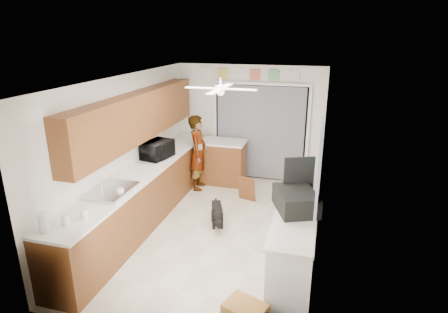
# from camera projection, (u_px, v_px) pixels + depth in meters

# --- Properties ---
(floor) EXTENTS (5.00, 5.00, 0.00)m
(floor) POSITION_uv_depth(u_px,v_px,m) (218.00, 228.00, 6.32)
(floor) COLOR beige
(floor) RESTS_ON ground
(ceiling) EXTENTS (5.00, 5.00, 0.00)m
(ceiling) POSITION_uv_depth(u_px,v_px,m) (217.00, 78.00, 5.53)
(ceiling) COLOR white
(ceiling) RESTS_ON ground
(wall_back) EXTENTS (3.20, 0.00, 3.20)m
(wall_back) POSITION_uv_depth(u_px,v_px,m) (249.00, 123.00, 8.21)
(wall_back) COLOR white
(wall_back) RESTS_ON ground
(wall_front) EXTENTS (3.20, 0.00, 3.20)m
(wall_front) POSITION_uv_depth(u_px,v_px,m) (145.00, 238.00, 3.64)
(wall_front) COLOR white
(wall_front) RESTS_ON ground
(wall_left) EXTENTS (0.00, 5.00, 5.00)m
(wall_left) POSITION_uv_depth(u_px,v_px,m) (127.00, 150.00, 6.33)
(wall_left) COLOR white
(wall_left) RESTS_ON ground
(wall_right) EXTENTS (0.00, 5.00, 5.00)m
(wall_right) POSITION_uv_depth(u_px,v_px,m) (321.00, 168.00, 5.52)
(wall_right) COLOR white
(wall_right) RESTS_ON ground
(left_base_cabinets) EXTENTS (0.60, 4.80, 0.90)m
(left_base_cabinets) POSITION_uv_depth(u_px,v_px,m) (146.00, 195.00, 6.51)
(left_base_cabinets) COLOR brown
(left_base_cabinets) RESTS_ON floor
(left_countertop) EXTENTS (0.62, 4.80, 0.04)m
(left_countertop) POSITION_uv_depth(u_px,v_px,m) (145.00, 170.00, 6.36)
(left_countertop) COLOR white
(left_countertop) RESTS_ON left_base_cabinets
(upper_cabinets) EXTENTS (0.32, 4.00, 0.80)m
(upper_cabinets) POSITION_uv_depth(u_px,v_px,m) (139.00, 116.00, 6.30)
(upper_cabinets) COLOR brown
(upper_cabinets) RESTS_ON wall_left
(sink_basin) EXTENTS (0.50, 0.76, 0.06)m
(sink_basin) POSITION_uv_depth(u_px,v_px,m) (113.00, 191.00, 5.43)
(sink_basin) COLOR silver
(sink_basin) RESTS_ON left_countertop
(faucet) EXTENTS (0.03, 0.03, 0.22)m
(faucet) POSITION_uv_depth(u_px,v_px,m) (101.00, 184.00, 5.45)
(faucet) COLOR silver
(faucet) RESTS_ON left_countertop
(peninsula_base) EXTENTS (1.00, 0.60, 0.90)m
(peninsula_base) POSITION_uv_depth(u_px,v_px,m) (221.00, 163.00, 8.13)
(peninsula_base) COLOR brown
(peninsula_base) RESTS_ON floor
(peninsula_top) EXTENTS (1.04, 0.64, 0.04)m
(peninsula_top) POSITION_uv_depth(u_px,v_px,m) (221.00, 142.00, 7.98)
(peninsula_top) COLOR white
(peninsula_top) RESTS_ON peninsula_base
(back_opening_recess) EXTENTS (2.00, 0.06, 2.10)m
(back_opening_recess) POSITION_uv_depth(u_px,v_px,m) (260.00, 133.00, 8.18)
(back_opening_recess) COLOR black
(back_opening_recess) RESTS_ON wall_back
(curtain_panel) EXTENTS (1.90, 0.03, 2.05)m
(curtain_panel) POSITION_uv_depth(u_px,v_px,m) (260.00, 133.00, 8.15)
(curtain_panel) COLOR gray
(curtain_panel) RESTS_ON wall_back
(door_trim_left) EXTENTS (0.06, 0.04, 2.10)m
(door_trim_left) POSITION_uv_depth(u_px,v_px,m) (215.00, 130.00, 8.41)
(door_trim_left) COLOR white
(door_trim_left) RESTS_ON wall_back
(door_trim_right) EXTENTS (0.06, 0.04, 2.10)m
(door_trim_right) POSITION_uv_depth(u_px,v_px,m) (308.00, 137.00, 7.90)
(door_trim_right) COLOR white
(door_trim_right) RESTS_ON wall_back
(door_trim_head) EXTENTS (2.10, 0.04, 0.06)m
(door_trim_head) POSITION_uv_depth(u_px,v_px,m) (262.00, 84.00, 7.82)
(door_trim_head) COLOR white
(door_trim_head) RESTS_ON wall_back
(header_frame_0) EXTENTS (0.22, 0.02, 0.22)m
(header_frame_0) POSITION_uv_depth(u_px,v_px,m) (223.00, 74.00, 8.00)
(header_frame_0) COLOR gold
(header_frame_0) RESTS_ON wall_back
(header_frame_2) EXTENTS (0.22, 0.02, 0.22)m
(header_frame_2) POSITION_uv_depth(u_px,v_px,m) (255.00, 75.00, 7.82)
(header_frame_2) COLOR #DF6853
(header_frame_2) RESTS_ON wall_back
(header_frame_3) EXTENTS (0.22, 0.02, 0.22)m
(header_frame_3) POSITION_uv_depth(u_px,v_px,m) (274.00, 75.00, 7.72)
(header_frame_3) COLOR #64B06D
(header_frame_3) RESTS_ON wall_back
(header_frame_4) EXTENTS (0.22, 0.02, 0.22)m
(header_frame_4) POSITION_uv_depth(u_px,v_px,m) (294.00, 76.00, 7.62)
(header_frame_4) COLOR silver
(header_frame_4) RESTS_ON wall_back
(route66_sign) EXTENTS (0.22, 0.02, 0.26)m
(route66_sign) POSITION_uv_depth(u_px,v_px,m) (207.00, 73.00, 8.09)
(route66_sign) COLOR silver
(route66_sign) RESTS_ON wall_back
(right_counter_base) EXTENTS (0.50, 1.40, 0.90)m
(right_counter_base) POSITION_uv_depth(u_px,v_px,m) (293.00, 256.00, 4.74)
(right_counter_base) COLOR white
(right_counter_base) RESTS_ON floor
(right_counter_top) EXTENTS (0.54, 1.44, 0.04)m
(right_counter_top) POSITION_uv_depth(u_px,v_px,m) (294.00, 223.00, 4.60)
(right_counter_top) COLOR white
(right_counter_top) RESTS_ON right_counter_base
(abstract_painting) EXTENTS (0.03, 1.15, 0.95)m
(abstract_painting) POSITION_uv_depth(u_px,v_px,m) (320.00, 164.00, 4.49)
(abstract_painting) COLOR #F15995
(abstract_painting) RESTS_ON wall_right
(ceiling_fan) EXTENTS (1.14, 1.14, 0.24)m
(ceiling_fan) POSITION_uv_depth(u_px,v_px,m) (221.00, 89.00, 5.77)
(ceiling_fan) COLOR white
(ceiling_fan) RESTS_ON ceiling
(microwave) EXTENTS (0.50, 0.65, 0.32)m
(microwave) POSITION_uv_depth(u_px,v_px,m) (157.00, 150.00, 6.85)
(microwave) COLOR black
(microwave) RESTS_ON left_countertop
(cup) EXTENTS (0.14, 0.14, 0.08)m
(cup) POSITION_uv_depth(u_px,v_px,m) (120.00, 191.00, 5.37)
(cup) COLOR white
(cup) RESTS_ON left_countertop
(jar_a) EXTENTS (0.11, 0.11, 0.12)m
(jar_a) POSITION_uv_depth(u_px,v_px,m) (85.00, 214.00, 4.66)
(jar_a) COLOR silver
(jar_a) RESTS_ON left_countertop
(jar_b) EXTENTS (0.10, 0.10, 0.13)m
(jar_b) POSITION_uv_depth(u_px,v_px,m) (65.00, 220.00, 4.49)
(jar_b) COLOR silver
(jar_b) RESTS_ON left_countertop
(paper_towel_roll) EXTENTS (0.14, 0.14, 0.24)m
(paper_towel_roll) POSITION_uv_depth(u_px,v_px,m) (43.00, 222.00, 4.33)
(paper_towel_roll) COLOR white
(paper_towel_roll) RESTS_ON left_countertop
(suitcase) EXTENTS (0.68, 0.77, 0.27)m
(suitcase) POSITION_uv_depth(u_px,v_px,m) (296.00, 201.00, 4.85)
(suitcase) COLOR black
(suitcase) RESTS_ON right_counter_top
(suitcase_rim) EXTENTS (0.63, 0.70, 0.02)m
(suitcase_rim) POSITION_uv_depth(u_px,v_px,m) (295.00, 208.00, 4.88)
(suitcase_rim) COLOR yellow
(suitcase_rim) RESTS_ON suitcase
(suitcase_lid) EXTENTS (0.40, 0.19, 0.50)m
(suitcase_lid) POSITION_uv_depth(u_px,v_px,m) (299.00, 175.00, 5.04)
(suitcase_lid) COLOR black
(suitcase_lid) RESTS_ON suitcase
(cabinet_door_panel) EXTENTS (0.37, 0.21, 0.51)m
(cabinet_door_panel) POSITION_uv_depth(u_px,v_px,m) (246.00, 189.00, 7.26)
(cabinet_door_panel) COLOR brown
(cabinet_door_panel) RESTS_ON floor
(man) EXTENTS (0.46, 0.62, 1.57)m
(man) POSITION_uv_depth(u_px,v_px,m) (198.00, 153.00, 7.71)
(man) COLOR white
(man) RESTS_ON floor
(dog) EXTENTS (0.41, 0.59, 0.42)m
(dog) POSITION_uv_depth(u_px,v_px,m) (217.00, 214.00, 6.37)
(dog) COLOR black
(dog) RESTS_ON floor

